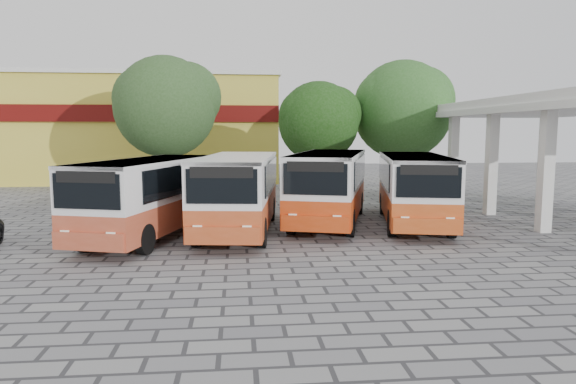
{
  "coord_description": "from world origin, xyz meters",
  "views": [
    {
      "loc": [
        -4.0,
        -16.87,
        3.91
      ],
      "look_at": [
        -2.02,
        3.45,
        1.5
      ],
      "focal_mm": 32.0,
      "sensor_mm": 36.0,
      "label": 1
    }
  ],
  "objects": [
    {
      "name": "ground",
      "position": [
        0.0,
        0.0,
        0.0
      ],
      "size": [
        90.0,
        90.0,
        0.0
      ],
      "primitive_type": "plane",
      "color": "slate",
      "rests_on": "ground"
    },
    {
      "name": "shophouse_block",
      "position": [
        -11.0,
        25.99,
        4.16
      ],
      "size": [
        20.4,
        10.4,
        8.3
      ],
      "color": "gold",
      "rests_on": "ground"
    },
    {
      "name": "bus_far_left",
      "position": [
        -7.28,
        2.32,
        1.67
      ],
      "size": [
        4.63,
        8.51,
        2.89
      ],
      "rotation": [
        0.0,
        0.0,
        -0.29
      ],
      "color": "#B04629",
      "rests_on": "ground"
    },
    {
      "name": "bus_centre_left",
      "position": [
        -4.0,
        2.98,
        1.72
      ],
      "size": [
        3.51,
        8.52,
        2.98
      ],
      "rotation": [
        0.0,
        0.0,
        -0.12
      ],
      "color": "#B6441C",
      "rests_on": "ground"
    },
    {
      "name": "bus_centre_right",
      "position": [
        -0.14,
        4.59,
        1.75
      ],
      "size": [
        4.87,
        8.89,
        3.02
      ],
      "rotation": [
        0.0,
        0.0,
        -0.3
      ],
      "color": "#C2390D",
      "rests_on": "ground"
    },
    {
      "name": "bus_far_right",
      "position": [
        3.32,
        3.85,
        1.69
      ],
      "size": [
        4.17,
        8.51,
        2.92
      ],
      "rotation": [
        0.0,
        0.0,
        -0.22
      ],
      "color": "#C14816",
      "rests_on": "ground"
    },
    {
      "name": "tree_left",
      "position": [
        -8.26,
        15.01,
        5.59
      ],
      "size": [
        6.41,
        6.1,
        8.44
      ],
      "color": "#4B3421",
      "rests_on": "ground"
    },
    {
      "name": "tree_middle",
      "position": [
        0.73,
        12.83,
        4.62
      ],
      "size": [
        4.9,
        4.67,
        6.81
      ],
      "color": "#48341E",
      "rests_on": "ground"
    },
    {
      "name": "tree_right",
      "position": [
        6.15,
        14.14,
        5.42
      ],
      "size": [
        6.35,
        6.04,
        8.24
      ],
      "color": "#402411",
      "rests_on": "ground"
    }
  ]
}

